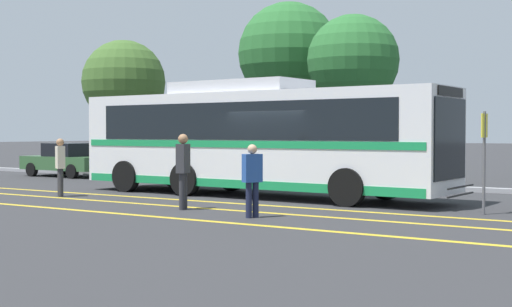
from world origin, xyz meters
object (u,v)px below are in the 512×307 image
transit_bus (256,137)px  tree_3 (353,61)px  parked_car_0 (68,160)px  tree_0 (289,53)px  pedestrian_0 (183,166)px  pedestrian_1 (60,163)px  tree_1 (124,82)px  parked_car_1 (204,162)px  bus_stop_sign (484,149)px  pedestrian_2 (252,176)px

transit_bus → tree_3: 7.72m
parked_car_0 → tree_0: tree_0 is taller
pedestrian_0 → pedestrian_1: 5.37m
parked_car_0 → pedestrian_1: bearing=-131.6°
tree_1 → transit_bus: bearing=-33.9°
tree_1 → parked_car_1: bearing=-31.0°
pedestrian_0 → bus_stop_sign: size_ratio=0.78×
parked_car_1 → pedestrian_0: pedestrian_0 is taller
transit_bus → pedestrian_2: bearing=34.4°
pedestrian_0 → tree_1: tree_1 is taller
parked_car_0 → pedestrian_2: (14.86, -8.16, 0.21)m
transit_bus → bus_stop_sign: 7.20m
pedestrian_0 → tree_3: size_ratio=0.29×
pedestrian_0 → parked_car_1: bearing=-161.9°
tree_0 → parked_car_0: bearing=-140.8°
transit_bus → parked_car_0: 12.51m
pedestrian_1 → parked_car_0: bearing=168.1°
parked_car_0 → bus_stop_sign: bearing=-101.9°
tree_0 → tree_1: (-10.04, 0.09, -0.88)m
pedestrian_0 → tree_1: (-15.03, 13.88, 3.48)m
parked_car_0 → tree_0: 10.78m
transit_bus → parked_car_1: size_ratio=2.56×
transit_bus → pedestrian_0: (0.54, -4.15, -0.69)m
transit_bus → parked_car_1: (-4.99, 4.04, -1.01)m
bus_stop_sign → parked_car_1: bearing=-111.1°
transit_bus → pedestrian_2: (2.90, -4.64, -0.83)m
parked_car_1 → tree_0: bearing=-6.0°
parked_car_1 → tree_0: size_ratio=0.62×
transit_bus → tree_1: bearing=-121.5°
parked_car_1 → tree_3: size_ratio=0.75×
pedestrian_1 → transit_bus: bearing=66.6°
pedestrian_0 → tree_1: 20.75m
transit_bus → tree_3: (-0.15, 7.16, 2.89)m
parked_car_1 → pedestrian_2: 11.73m
transit_bus → parked_car_0: bearing=-104.0°
parked_car_1 → pedestrian_0: bearing=-146.4°
pedestrian_1 → tree_1: 16.67m
parked_car_1 → bus_stop_sign: 13.19m
transit_bus → tree_3: size_ratio=1.91×
pedestrian_2 → tree_0: (-7.34, 14.28, 4.51)m
tree_0 → tree_1: tree_0 is taller
tree_3 → parked_car_0: bearing=-162.9°
parked_car_1 → pedestrian_0: (5.53, -8.19, 0.33)m
transit_bus → pedestrian_1: (-4.77, -3.33, -0.78)m
pedestrian_2 → parked_car_1: bearing=-108.1°
transit_bus → pedestrian_2: 5.53m
parked_car_1 → tree_1: tree_1 is taller
pedestrian_1 → tree_3: tree_3 is taller
pedestrian_2 → pedestrian_0: bearing=-72.1°
pedestrian_1 → tree_1: (-9.72, 13.06, 3.58)m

